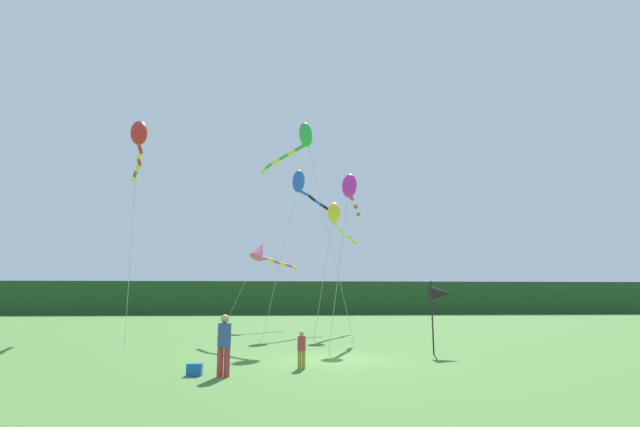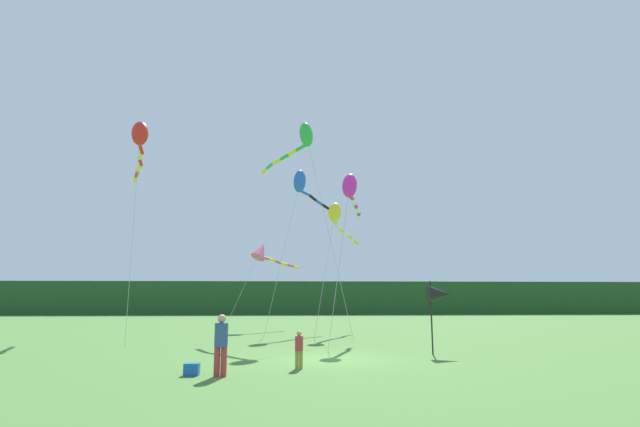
# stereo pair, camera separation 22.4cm
# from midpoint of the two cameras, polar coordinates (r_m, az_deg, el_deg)

# --- Properties ---
(ground_plane) EXTENTS (120.00, 120.00, 0.00)m
(ground_plane) POSITION_cam_midpoint_polar(r_m,az_deg,el_deg) (17.73, 1.50, -17.22)
(ground_plane) COLOR #477533
(distant_treeline) EXTENTS (108.00, 2.03, 4.26)m
(distant_treeline) POSITION_cam_midpoint_polar(r_m,az_deg,el_deg) (62.56, -1.91, -10.20)
(distant_treeline) COLOR #234C23
(distant_treeline) RESTS_ON ground
(person_adult) EXTENTS (0.38, 0.38, 1.71)m
(person_adult) POSITION_cam_midpoint_polar(r_m,az_deg,el_deg) (14.02, -11.45, -14.99)
(person_adult) COLOR #B23338
(person_adult) RESTS_ON ground
(person_child) EXTENTS (0.25, 0.25, 1.16)m
(person_child) POSITION_cam_midpoint_polar(r_m,az_deg,el_deg) (15.25, -2.12, -15.93)
(person_child) COLOR olive
(person_child) RESTS_ON ground
(cooler_box) EXTENTS (0.42, 0.31, 0.34)m
(cooler_box) POSITION_cam_midpoint_polar(r_m,az_deg,el_deg) (14.52, -14.85, -17.80)
(cooler_box) COLOR #1959B2
(cooler_box) RESTS_ON ground
(banner_flag_pole) EXTENTS (0.90, 0.70, 2.83)m
(banner_flag_pole) POSITION_cam_midpoint_polar(r_m,az_deg,el_deg) (19.55, 14.56, -9.50)
(banner_flag_pole) COLOR black
(banner_flag_pole) RESTS_ON ground
(kite_magenta) EXTENTS (2.50, 6.72, 8.78)m
(kite_magenta) POSITION_cam_midpoint_polar(r_m,az_deg,el_deg) (25.07, 3.97, 2.99)
(kite_magenta) COLOR #B2B2B2
(kite_magenta) RESTS_ON ground
(kite_green) EXTENTS (5.26, 5.75, 12.65)m
(kite_green) POSITION_cam_midpoint_polar(r_m,az_deg,el_deg) (28.66, -1.90, 9.06)
(kite_green) COLOR #B2B2B2
(kite_green) RESTS_ON ground
(kite_rainbow) EXTENTS (4.80, 4.78, 6.20)m
(kite_rainbow) POSITION_cam_midpoint_polar(r_m,az_deg,el_deg) (33.45, -6.74, -4.64)
(kite_rainbow) COLOR #B2B2B2
(kite_rainbow) RESTS_ON ground
(kite_red) EXTENTS (3.19, 8.75, 12.23)m
(kite_red) POSITION_cam_midpoint_polar(r_m,az_deg,el_deg) (29.35, -20.81, 8.40)
(kite_red) COLOR #B2B2B2
(kite_red) RESTS_ON ground
(kite_blue) EXTENTS (5.10, 5.56, 10.90)m
(kite_blue) POSITION_cam_midpoint_polar(r_m,az_deg,el_deg) (32.39, -1.92, 3.52)
(kite_blue) COLOR #B2B2B2
(kite_blue) RESTS_ON ground
(kite_yellow) EXTENTS (3.55, 7.72, 8.21)m
(kite_yellow) POSITION_cam_midpoint_polar(r_m,az_deg,el_deg) (29.95, 2.27, -0.35)
(kite_yellow) COLOR #B2B2B2
(kite_yellow) RESTS_ON ground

